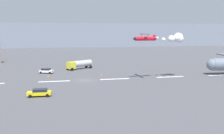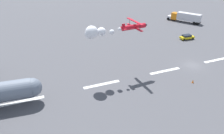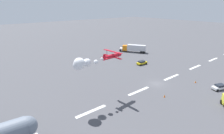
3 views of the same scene
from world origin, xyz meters
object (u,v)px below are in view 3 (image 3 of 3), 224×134
object	(u,v)px
traffic_cone_far	(165,96)
followme_car_yellow	(142,63)
stunt_biplane_red	(87,62)
traffic_cone_near	(196,82)
semi_truck_orange	(134,48)
airport_staff_sedan	(219,87)

from	to	relation	value
traffic_cone_far	followme_car_yellow	bearing A→B (deg)	-126.11
stunt_biplane_red	traffic_cone_near	bearing A→B (deg)	163.23
semi_truck_orange	airport_staff_sedan	world-z (taller)	semi_truck_orange
followme_car_yellow	traffic_cone_far	size ratio (longest dim) A/B	6.21
followme_car_yellow	traffic_cone_near	world-z (taller)	followme_car_yellow
traffic_cone_near	traffic_cone_far	world-z (taller)	same
airport_staff_sedan	followme_car_yellow	bearing A→B (deg)	-90.54
stunt_biplane_red	traffic_cone_far	size ratio (longest dim) A/B	19.20
followme_car_yellow	traffic_cone_near	bearing A→B (deg)	87.40
airport_staff_sedan	traffic_cone_far	distance (m)	17.40
airport_staff_sedan	traffic_cone_far	bearing A→B (deg)	-24.44
airport_staff_sedan	traffic_cone_near	size ratio (longest dim) A/B	6.04
followme_car_yellow	traffic_cone_far	world-z (taller)	followme_car_yellow
traffic_cone_near	traffic_cone_far	bearing A→B (deg)	-2.63
followme_car_yellow	airport_staff_sedan	world-z (taller)	same
airport_staff_sedan	semi_truck_orange	bearing A→B (deg)	-105.04
airport_staff_sedan	traffic_cone_far	xyz separation A→B (m)	(15.84, -7.20, -0.44)
traffic_cone_near	stunt_biplane_red	bearing A→B (deg)	-16.77
semi_truck_orange	traffic_cone_near	size ratio (longest dim) A/B	16.70
traffic_cone_far	semi_truck_orange	bearing A→B (deg)	-126.25
semi_truck_orange	traffic_cone_far	size ratio (longest dim) A/B	16.70
semi_truck_orange	traffic_cone_near	world-z (taller)	semi_truck_orange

